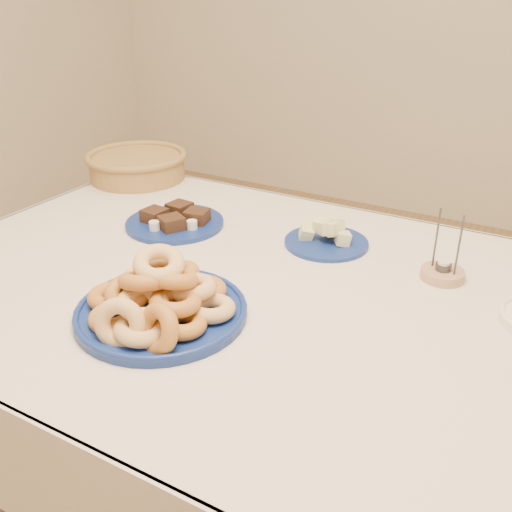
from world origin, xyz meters
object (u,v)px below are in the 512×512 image
Objects in this scene: donut_platter at (159,301)px; brownie_plate at (175,221)px; dining_table at (267,328)px; candle_holder at (442,273)px; wicker_basket at (137,165)px; melon_plate at (327,237)px.

brownie_plate is (-0.26, 0.40, -0.03)m from donut_platter.
dining_table is 10.46× the size of candle_holder.
wicker_basket is at bearing 168.65° from candle_holder.
candle_holder reaches higher than donut_platter.
dining_table is 4.73× the size of wicker_basket.
melon_plate is (0.15, 0.49, -0.02)m from donut_platter.
melon_plate is 0.87× the size of brownie_plate.
wicker_basket is at bearing 167.28° from melon_plate.
donut_platter is 0.52m from melon_plate.
candle_holder reaches higher than dining_table.
brownie_plate reaches higher than dining_table.
dining_table is 0.45m from brownie_plate.
dining_table is at bearing -95.33° from melon_plate.
wicker_basket reaches higher than melon_plate.
melon_plate is (0.03, 0.28, 0.13)m from dining_table.
brownie_plate is at bearing -175.77° from candle_holder.
melon_plate reaches higher than dining_table.
wicker_basket reaches higher than dining_table.
brownie_plate is 1.85× the size of candle_holder.
donut_platter is at bearing -47.13° from wicker_basket.
dining_table is 6.49× the size of melon_plate.
donut_platter is (-0.13, -0.22, 0.15)m from dining_table.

